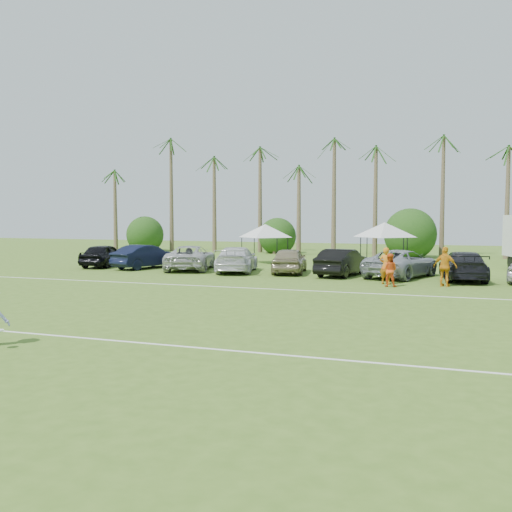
% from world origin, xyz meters
% --- Properties ---
extents(ground, '(120.00, 120.00, 0.00)m').
position_xyz_m(ground, '(0.00, 0.00, 0.00)').
color(ground, '#45681F').
rests_on(ground, ground).
extents(field_lines, '(80.00, 12.10, 0.01)m').
position_xyz_m(field_lines, '(0.00, 8.00, 0.01)').
color(field_lines, white).
rests_on(field_lines, ground).
extents(palm_tree_0, '(2.40, 2.40, 8.90)m').
position_xyz_m(palm_tree_0, '(-22.00, 38.00, 7.48)').
color(palm_tree_0, brown).
rests_on(palm_tree_0, ground).
extents(palm_tree_1, '(2.40, 2.40, 9.90)m').
position_xyz_m(palm_tree_1, '(-17.00, 38.00, 8.35)').
color(palm_tree_1, brown).
rests_on(palm_tree_1, ground).
extents(palm_tree_2, '(2.40, 2.40, 10.90)m').
position_xyz_m(palm_tree_2, '(-12.00, 38.00, 9.21)').
color(palm_tree_2, brown).
rests_on(palm_tree_2, ground).
extents(palm_tree_3, '(2.40, 2.40, 11.90)m').
position_xyz_m(palm_tree_3, '(-8.00, 38.00, 10.06)').
color(palm_tree_3, brown).
rests_on(palm_tree_3, ground).
extents(palm_tree_4, '(2.40, 2.40, 8.90)m').
position_xyz_m(palm_tree_4, '(-4.00, 38.00, 7.48)').
color(palm_tree_4, brown).
rests_on(palm_tree_4, ground).
extents(palm_tree_5, '(2.40, 2.40, 9.90)m').
position_xyz_m(palm_tree_5, '(0.00, 38.00, 8.35)').
color(palm_tree_5, brown).
rests_on(palm_tree_5, ground).
extents(palm_tree_6, '(2.40, 2.40, 10.90)m').
position_xyz_m(palm_tree_6, '(4.00, 38.00, 9.21)').
color(palm_tree_6, brown).
rests_on(palm_tree_6, ground).
extents(palm_tree_7, '(2.40, 2.40, 11.90)m').
position_xyz_m(palm_tree_7, '(8.00, 38.00, 10.06)').
color(palm_tree_7, brown).
rests_on(palm_tree_7, ground).
extents(palm_tree_8, '(2.40, 2.40, 8.90)m').
position_xyz_m(palm_tree_8, '(13.00, 38.00, 7.48)').
color(palm_tree_8, brown).
rests_on(palm_tree_8, ground).
extents(bush_tree_0, '(4.00, 4.00, 4.00)m').
position_xyz_m(bush_tree_0, '(-19.00, 39.00, 1.80)').
color(bush_tree_0, brown).
rests_on(bush_tree_0, ground).
extents(bush_tree_1, '(4.00, 4.00, 4.00)m').
position_xyz_m(bush_tree_1, '(-6.00, 39.00, 1.80)').
color(bush_tree_1, brown).
rests_on(bush_tree_1, ground).
extents(bush_tree_2, '(4.00, 4.00, 4.00)m').
position_xyz_m(bush_tree_2, '(6.00, 39.00, 1.80)').
color(bush_tree_2, brown).
rests_on(bush_tree_2, ground).
extents(sideline_player_a, '(0.77, 0.60, 1.86)m').
position_xyz_m(sideline_player_a, '(6.39, 17.78, 0.93)').
color(sideline_player_a, orange).
rests_on(sideline_player_a, ground).
extents(sideline_player_b, '(0.84, 0.68, 1.61)m').
position_xyz_m(sideline_player_b, '(6.67, 16.85, 0.81)').
color(sideline_player_b, '#E45419').
rests_on(sideline_player_b, ground).
extents(sideline_player_c, '(1.23, 0.80, 1.94)m').
position_xyz_m(sideline_player_c, '(9.22, 17.77, 0.97)').
color(sideline_player_c, orange).
rests_on(sideline_player_c, ground).
extents(canopy_tent_left, '(4.08, 4.08, 3.31)m').
position_xyz_m(canopy_tent_left, '(-3.44, 27.90, 2.83)').
color(canopy_tent_left, black).
rests_on(canopy_tent_left, ground).
extents(canopy_tent_right, '(4.31, 4.31, 3.49)m').
position_xyz_m(canopy_tent_right, '(5.02, 28.37, 2.99)').
color(canopy_tent_right, black).
rests_on(canopy_tent_right, ground).
extents(parked_car_0, '(2.48, 4.77, 1.55)m').
position_xyz_m(parked_car_0, '(-12.78, 21.51, 0.78)').
color(parked_car_0, black).
rests_on(parked_car_0, ground).
extents(parked_car_1, '(2.87, 4.98, 1.55)m').
position_xyz_m(parked_car_1, '(-9.52, 21.39, 0.78)').
color(parked_car_1, black).
rests_on(parked_car_1, ground).
extents(parked_car_2, '(3.99, 6.07, 1.55)m').
position_xyz_m(parked_car_2, '(-6.25, 21.41, 0.78)').
color(parked_car_2, '#AFAFAF').
rests_on(parked_car_2, ground).
extents(parked_car_3, '(3.36, 5.70, 1.55)m').
position_xyz_m(parked_car_3, '(-2.99, 21.13, 0.78)').
color(parked_car_3, silver).
rests_on(parked_car_3, ground).
extents(parked_car_4, '(2.58, 4.80, 1.55)m').
position_xyz_m(parked_car_4, '(0.27, 21.48, 0.78)').
color(parked_car_4, gray).
rests_on(parked_car_4, ground).
extents(parked_car_5, '(2.45, 4.92, 1.55)m').
position_xyz_m(parked_car_5, '(3.53, 21.11, 0.78)').
color(parked_car_5, black).
rests_on(parked_car_5, ground).
extents(parked_car_6, '(4.20, 6.11, 1.55)m').
position_xyz_m(parked_car_6, '(6.80, 21.39, 0.78)').
color(parked_car_6, '#969BA4').
rests_on(parked_car_6, ground).
extents(parked_car_7, '(2.74, 5.55, 1.55)m').
position_xyz_m(parked_car_7, '(10.06, 20.97, 0.78)').
color(parked_car_7, black).
rests_on(parked_car_7, ground).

